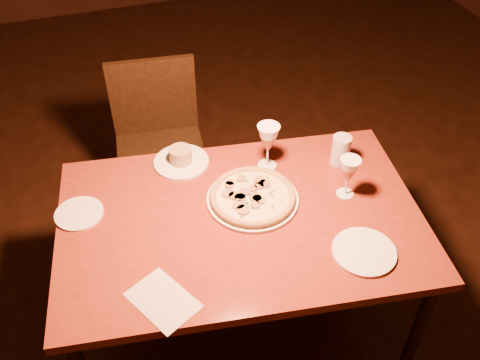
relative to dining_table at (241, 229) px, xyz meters
name	(u,v)px	position (x,y,z in m)	size (l,w,h in m)	color
floor	(252,303)	(0.09, 0.10, -0.65)	(7.00, 7.00, 0.00)	black
dining_table	(241,229)	(0.00, 0.00, 0.00)	(1.45, 1.05, 0.72)	maroon
chair_far	(159,141)	(-0.14, 0.84, -0.16)	(0.48, 0.48, 0.88)	black
pizza_plate	(253,196)	(0.07, 0.07, 0.08)	(0.35, 0.35, 0.04)	white
ramekin_saucer	(181,158)	(-0.13, 0.37, 0.09)	(0.23, 0.23, 0.07)	white
wine_glass_far	(268,147)	(0.20, 0.24, 0.16)	(0.09, 0.09, 0.20)	#B06049
wine_glass_right	(348,177)	(0.42, -0.01, 0.15)	(0.08, 0.08, 0.17)	#B06049
water_tumbler	(341,150)	(0.49, 0.17, 0.13)	(0.08, 0.08, 0.13)	#B7BEC7
side_plate_left	(79,214)	(-0.56, 0.21, 0.07)	(0.18, 0.18, 0.01)	white
side_plate_near	(364,252)	(0.35, -0.30, 0.07)	(0.22, 0.22, 0.01)	white
menu_card	(163,300)	(-0.35, -0.27, 0.06)	(0.15, 0.22, 0.00)	beige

